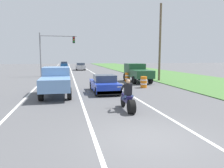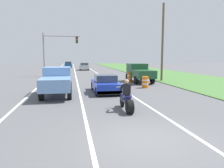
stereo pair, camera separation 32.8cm
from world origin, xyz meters
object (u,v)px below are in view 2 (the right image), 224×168
Objects in this scene: pickup_truck_right_shoulder_dark_green at (139,72)px; construction_barrel_mid at (130,77)px; traffic_light_mast_near at (55,47)px; distant_car_further_ahead at (68,64)px; sports_car_blue at (105,84)px; pickup_truck_left_lane_light_blue at (57,80)px; motorcycle_with_rider at (127,99)px; construction_barrel_nearest at (145,82)px; distant_car_far_ahead at (84,66)px.

pickup_truck_right_shoulder_dark_green is 4.80× the size of construction_barrel_mid.
distant_car_further_ahead is (1.30, 25.94, -3.25)m from traffic_light_mast_near.
construction_barrel_mid is at bearing -78.34° from distant_car_further_ahead.
construction_barrel_mid is (3.73, 6.42, -0.13)m from sports_car_blue.
pickup_truck_left_lane_light_blue is at bearing -168.86° from sports_car_blue.
motorcycle_with_rider is 0.55× the size of distant_car_further_ahead.
pickup_truck_right_shoulder_dark_green reaches higher than sports_car_blue.
distant_car_further_ahead is at bearing 87.13° from traffic_light_mast_near.
pickup_truck_right_shoulder_dark_green is at bearing -76.99° from distant_car_further_ahead.
pickup_truck_left_lane_light_blue is at bearing -85.86° from traffic_light_mast_near.
construction_barrel_nearest is (3.85, 1.73, -0.13)m from sports_car_blue.
sports_car_blue reaches higher than construction_barrel_mid.
construction_barrel_nearest is 4.70m from construction_barrel_mid.
pickup_truck_left_lane_light_blue is (-3.75, 5.16, 0.51)m from motorcycle_with_rider.
motorcycle_with_rider is 0.46× the size of pickup_truck_left_lane_light_blue.
traffic_light_mast_near is at bearing 134.45° from construction_barrel_mid.
construction_barrel_nearest is at bearing -101.17° from pickup_truck_right_shoulder_dark_green.
construction_barrel_mid is 22.17m from distant_car_far_ahead.
construction_barrel_nearest is 1.00× the size of construction_barrel_mid.
pickup_truck_right_shoulder_dark_green is at bearing 69.12° from motorcycle_with_rider.
distant_car_far_ahead is (4.72, 13.26, -3.25)m from traffic_light_mast_near.
pickup_truck_left_lane_light_blue is 1.20× the size of distant_car_far_ahead.
traffic_light_mast_near is 26.18m from distant_car_further_ahead.
traffic_light_mast_near is at bearing 94.14° from pickup_truck_left_lane_light_blue.
traffic_light_mast_near reaches higher than distant_car_further_ahead.
construction_barrel_mid is at bearing -80.36° from distant_car_far_ahead.
construction_barrel_mid is at bearing 73.89° from motorcycle_with_rider.
motorcycle_with_rider reaches higher than distant_car_further_ahead.
distant_car_further_ahead is (0.16, 41.67, -0.33)m from pickup_truck_left_lane_light_blue.
traffic_light_mast_near is (-4.71, 15.02, 3.40)m from sports_car_blue.
traffic_light_mast_near is (-4.88, 20.88, 3.43)m from motorcycle_with_rider.
traffic_light_mast_near reaches higher than pickup_truck_right_shoulder_dark_green.
pickup_truck_left_lane_light_blue is at bearing -90.23° from distant_car_further_ahead.
sports_car_blue is 28.28m from distant_car_far_ahead.
traffic_light_mast_near is 12.55m from construction_barrel_mid.
pickup_truck_left_lane_light_blue is 1.00× the size of pickup_truck_right_shoulder_dark_green.
distant_car_far_ahead is (-3.71, 21.86, 0.27)m from construction_barrel_mid.
sports_car_blue is at bearing 91.74° from motorcycle_with_rider.
motorcycle_with_rider is 46.96m from distant_car_further_ahead.
distant_car_further_ahead is (-7.13, 34.54, 0.27)m from construction_barrel_mid.
motorcycle_with_rider is 0.46× the size of pickup_truck_right_shoulder_dark_green.
construction_barrel_mid is (8.43, -8.60, -3.52)m from traffic_light_mast_near.
pickup_truck_right_shoulder_dark_green is 4.35m from construction_barrel_nearest.
distant_car_further_ahead is (-7.26, 39.24, 0.27)m from construction_barrel_nearest.
pickup_truck_right_shoulder_dark_green is at bearing -25.76° from construction_barrel_mid.
traffic_light_mast_near is at bearing 136.03° from pickup_truck_right_shoulder_dark_green.
distant_car_further_ahead is at bearing 94.37° from motorcycle_with_rider.
pickup_truck_right_shoulder_dark_green is (8.26, 6.66, 0.00)m from pickup_truck_left_lane_light_blue.
construction_barrel_nearest is at bearing 64.18° from motorcycle_with_rider.
pickup_truck_left_lane_light_blue is (-3.57, -0.70, 0.48)m from sports_car_blue.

